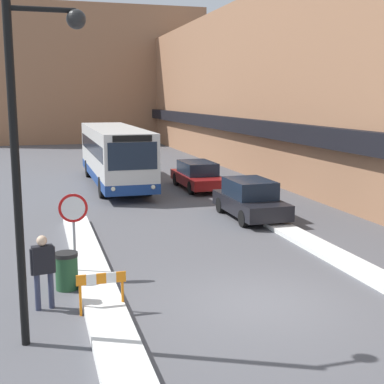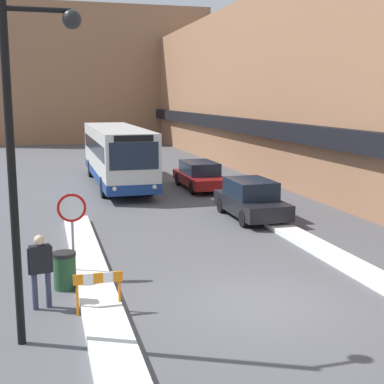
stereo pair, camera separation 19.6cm
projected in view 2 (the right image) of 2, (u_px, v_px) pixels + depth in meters
ground_plane at (258, 304)px, 12.55m from camera, size 160.00×160.00×0.00m
building_row_right at (260, 89)px, 37.01m from camera, size 5.50×60.00×10.75m
building_backdrop_far at (85, 76)px, 57.79m from camera, size 26.00×8.00×14.10m
snow_bank_left at (92, 277)px, 14.09m from camera, size 0.90×14.06×0.22m
snow_bank_right at (339, 259)px, 15.78m from camera, size 0.90×9.18×0.16m
city_bus at (117, 154)px, 29.11m from camera, size 2.55×11.62×3.17m
parked_car_front at (251, 199)px, 21.30m from camera, size 1.82×4.22×1.55m
parked_car_middle at (200, 175)px, 28.16m from camera, size 1.84×4.79×1.43m
stop_sign at (72, 217)px, 14.07m from camera, size 0.76×0.08×2.30m
street_lamp at (26, 140)px, 9.91m from camera, size 1.46×0.36×6.49m
pedestrian at (40, 265)px, 12.10m from camera, size 0.56×0.29×1.74m
trash_bin at (65, 270)px, 13.47m from camera, size 0.59×0.59×0.95m
construction_barricade at (98, 285)px, 11.90m from camera, size 1.10×0.06×0.94m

